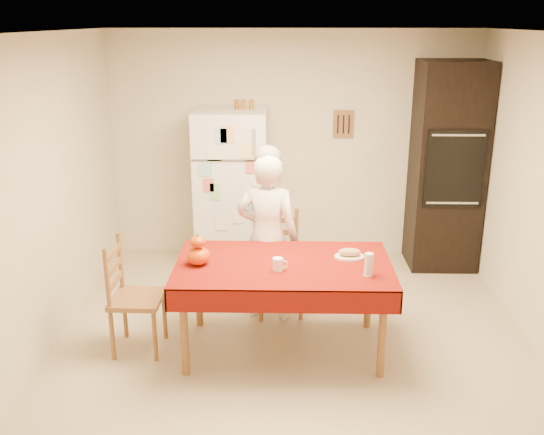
{
  "coord_description": "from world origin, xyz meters",
  "views": [
    {
      "loc": [
        -0.08,
        -4.36,
        2.59
      ],
      "look_at": [
        -0.18,
        0.2,
        1.09
      ],
      "focal_mm": 40.0,
      "sensor_mm": 36.0,
      "label": 1
    }
  ],
  "objects_px": {
    "dining_table": "(283,271)",
    "bread_plate": "(349,257)",
    "oven_cabinet": "(447,167)",
    "seated_woman": "(268,237)",
    "refrigerator": "(232,190)",
    "chair_left": "(129,292)",
    "pumpkin_lower": "(198,256)",
    "wine_glass": "(369,265)",
    "chair_far": "(278,258)",
    "coffee_mug": "(278,264)"
  },
  "relations": [
    {
      "from": "wine_glass",
      "to": "seated_woman",
      "type": "bearing_deg",
      "value": 133.78
    },
    {
      "from": "dining_table",
      "to": "wine_glass",
      "type": "bearing_deg",
      "value": -19.31
    },
    {
      "from": "dining_table",
      "to": "chair_left",
      "type": "xyz_separation_m",
      "value": [
        -1.24,
        -0.02,
        -0.18
      ]
    },
    {
      "from": "wine_glass",
      "to": "bread_plate",
      "type": "distance_m",
      "value": 0.37
    },
    {
      "from": "oven_cabinet",
      "to": "dining_table",
      "type": "xyz_separation_m",
      "value": [
        -1.72,
        -1.88,
        -0.41
      ]
    },
    {
      "from": "refrigerator",
      "to": "pumpkin_lower",
      "type": "xyz_separation_m",
      "value": [
        -0.11,
        -1.86,
        -0.02
      ]
    },
    {
      "from": "refrigerator",
      "to": "oven_cabinet",
      "type": "relative_size",
      "value": 0.77
    },
    {
      "from": "pumpkin_lower",
      "to": "dining_table",
      "type": "bearing_deg",
      "value": 2.94
    },
    {
      "from": "refrigerator",
      "to": "coffee_mug",
      "type": "height_order",
      "value": "refrigerator"
    },
    {
      "from": "oven_cabinet",
      "to": "pumpkin_lower",
      "type": "xyz_separation_m",
      "value": [
        -2.39,
        -1.91,
        -0.27
      ]
    },
    {
      "from": "coffee_mug",
      "to": "pumpkin_lower",
      "type": "bearing_deg",
      "value": 170.01
    },
    {
      "from": "dining_table",
      "to": "wine_glass",
      "type": "height_order",
      "value": "wine_glass"
    },
    {
      "from": "dining_table",
      "to": "chair_far",
      "type": "bearing_deg",
      "value": 93.88
    },
    {
      "from": "seated_woman",
      "to": "pumpkin_lower",
      "type": "height_order",
      "value": "seated_woman"
    },
    {
      "from": "oven_cabinet",
      "to": "wine_glass",
      "type": "distance_m",
      "value": 2.38
    },
    {
      "from": "wine_glass",
      "to": "chair_far",
      "type": "bearing_deg",
      "value": 125.87
    },
    {
      "from": "chair_left",
      "to": "seated_woman",
      "type": "relative_size",
      "value": 0.62
    },
    {
      "from": "dining_table",
      "to": "bread_plate",
      "type": "bearing_deg",
      "value": 13.32
    },
    {
      "from": "chair_far",
      "to": "bread_plate",
      "type": "bearing_deg",
      "value": -53.25
    },
    {
      "from": "dining_table",
      "to": "refrigerator",
      "type": "bearing_deg",
      "value": 107.01
    },
    {
      "from": "refrigerator",
      "to": "dining_table",
      "type": "bearing_deg",
      "value": -72.99
    },
    {
      "from": "refrigerator",
      "to": "bread_plate",
      "type": "height_order",
      "value": "refrigerator"
    },
    {
      "from": "chair_left",
      "to": "bread_plate",
      "type": "height_order",
      "value": "chair_left"
    },
    {
      "from": "oven_cabinet",
      "to": "chair_far",
      "type": "xyz_separation_m",
      "value": [
        -1.77,
        -1.15,
        -0.59
      ]
    },
    {
      "from": "coffee_mug",
      "to": "wine_glass",
      "type": "bearing_deg",
      "value": -6.63
    },
    {
      "from": "chair_left",
      "to": "coffee_mug",
      "type": "distance_m",
      "value": 1.24
    },
    {
      "from": "pumpkin_lower",
      "to": "bread_plate",
      "type": "distance_m",
      "value": 1.21
    },
    {
      "from": "dining_table",
      "to": "seated_woman",
      "type": "height_order",
      "value": "seated_woman"
    },
    {
      "from": "refrigerator",
      "to": "wine_glass",
      "type": "xyz_separation_m",
      "value": [
        1.2,
        -2.05,
        -0.0
      ]
    },
    {
      "from": "oven_cabinet",
      "to": "wine_glass",
      "type": "relative_size",
      "value": 12.5
    },
    {
      "from": "oven_cabinet",
      "to": "seated_woman",
      "type": "xyz_separation_m",
      "value": [
        -1.86,
        -1.29,
        -0.34
      ]
    },
    {
      "from": "chair_far",
      "to": "pumpkin_lower",
      "type": "height_order",
      "value": "chair_far"
    },
    {
      "from": "oven_cabinet",
      "to": "wine_glass",
      "type": "xyz_separation_m",
      "value": [
        -1.08,
        -2.1,
        -0.25
      ]
    },
    {
      "from": "refrigerator",
      "to": "coffee_mug",
      "type": "distance_m",
      "value": 2.04
    },
    {
      "from": "refrigerator",
      "to": "dining_table",
      "type": "xyz_separation_m",
      "value": [
        0.56,
        -1.83,
        -0.16
      ]
    },
    {
      "from": "coffee_mug",
      "to": "pumpkin_lower",
      "type": "relative_size",
      "value": 0.53
    },
    {
      "from": "dining_table",
      "to": "wine_glass",
      "type": "xyz_separation_m",
      "value": [
        0.64,
        -0.22,
        0.16
      ]
    },
    {
      "from": "chair_left",
      "to": "wine_glass",
      "type": "bearing_deg",
      "value": -94.81
    },
    {
      "from": "bread_plate",
      "to": "dining_table",
      "type": "bearing_deg",
      "value": -166.68
    },
    {
      "from": "seated_woman",
      "to": "wine_glass",
      "type": "relative_size",
      "value": 8.67
    },
    {
      "from": "dining_table",
      "to": "wine_glass",
      "type": "distance_m",
      "value": 0.69
    },
    {
      "from": "oven_cabinet",
      "to": "wine_glass",
      "type": "bearing_deg",
      "value": -117.29
    },
    {
      "from": "seated_woman",
      "to": "pumpkin_lower",
      "type": "xyz_separation_m",
      "value": [
        -0.52,
        -0.62,
        0.07
      ]
    },
    {
      "from": "chair_left",
      "to": "wine_glass",
      "type": "relative_size",
      "value": 5.4
    },
    {
      "from": "chair_far",
      "to": "wine_glass",
      "type": "distance_m",
      "value": 1.22
    },
    {
      "from": "coffee_mug",
      "to": "chair_far",
      "type": "bearing_deg",
      "value": 90.4
    },
    {
      "from": "oven_cabinet",
      "to": "chair_left",
      "type": "height_order",
      "value": "oven_cabinet"
    },
    {
      "from": "wine_glass",
      "to": "bread_plate",
      "type": "relative_size",
      "value": 0.73
    },
    {
      "from": "refrigerator",
      "to": "oven_cabinet",
      "type": "height_order",
      "value": "oven_cabinet"
    },
    {
      "from": "chair_far",
      "to": "bread_plate",
      "type": "relative_size",
      "value": 3.96
    }
  ]
}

